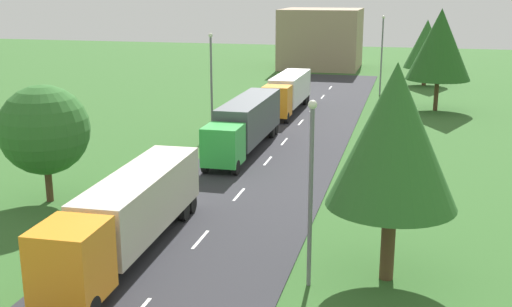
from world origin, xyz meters
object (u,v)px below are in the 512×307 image
(tree_ash, at_px, (440,44))
(truck_third, at_px, (246,123))
(lamppost_second, at_px, (311,185))
(tree_birch, at_px, (426,44))
(tree_elm, at_px, (394,136))
(tree_pine, at_px, (44,130))
(truck_second, at_px, (129,212))
(lamppost_third, at_px, (211,79))
(distant_building, at_px, (321,39))
(truck_fourth, at_px, (288,91))
(lamppost_fourth, at_px, (382,51))

(tree_ash, bearing_deg, truck_third, -125.26)
(lamppost_second, relative_size, tree_ash, 0.78)
(tree_birch, distance_m, tree_elm, 57.24)
(tree_birch, relative_size, tree_elm, 0.88)
(truck_third, xyz_separation_m, tree_pine, (-8.11, -14.04, 2.06))
(tree_pine, bearing_deg, truck_second, -37.21)
(truck_second, bearing_deg, lamppost_second, -7.67)
(lamppost_third, xyz_separation_m, distant_building, (2.39, 47.38, -0.28))
(truck_fourth, relative_size, tree_ash, 1.21)
(tree_birch, height_order, tree_ash, tree_ash)
(truck_fourth, distance_m, tree_pine, 31.25)
(tree_pine, bearing_deg, lamppost_fourth, 68.83)
(tree_birch, distance_m, distant_building, 21.19)
(lamppost_second, xyz_separation_m, lamppost_fourth, (0.21, 49.93, 0.57))
(tree_pine, xyz_separation_m, tree_elm, (19.50, -5.67, 2.00))
(lamppost_second, relative_size, lamppost_third, 0.93)
(truck_third, relative_size, lamppost_second, 1.75)
(truck_third, xyz_separation_m, truck_fourth, (0.13, 16.02, -0.08))
(truck_third, relative_size, tree_birch, 1.68)
(tree_birch, height_order, tree_pine, tree_birch)
(tree_ash, bearing_deg, distant_building, 117.13)
(tree_elm, xyz_separation_m, distant_building, (-13.17, 71.85, -1.82))
(tree_birch, bearing_deg, tree_pine, -112.75)
(truck_fourth, distance_m, tree_ash, 15.65)
(lamppost_fourth, height_order, tree_elm, tree_elm)
(truck_second, xyz_separation_m, truck_third, (0.29, 19.99, 0.09))
(truck_second, height_order, distant_building, distant_building)
(truck_fourth, height_order, tree_ash, tree_ash)
(lamppost_fourth, relative_size, tree_birch, 1.10)
(truck_third, bearing_deg, lamppost_fourth, 73.60)
(tree_elm, bearing_deg, lamppost_fourth, 93.44)
(lamppost_third, distance_m, tree_elm, 29.04)
(truck_third, xyz_separation_m, tree_elm, (11.39, -19.72, 4.07))
(truck_second, relative_size, lamppost_fourth, 1.52)
(tree_ash, bearing_deg, tree_pine, -123.20)
(tree_elm, xyz_separation_m, tree_ash, (3.06, 40.16, 0.34))
(lamppost_third, xyz_separation_m, tree_ash, (18.63, 15.69, 1.87))
(truck_second, xyz_separation_m, lamppost_second, (8.55, -1.15, 2.30))
(truck_second, xyz_separation_m, lamppost_third, (-3.89, 24.73, 2.61))
(truck_third, distance_m, lamppost_second, 22.80)
(truck_second, height_order, tree_elm, tree_elm)
(lamppost_fourth, height_order, tree_pine, lamppost_fourth)
(truck_fourth, bearing_deg, truck_second, -90.66)
(tree_birch, relative_size, tree_ash, 0.81)
(truck_third, relative_size, tree_ash, 1.37)
(lamppost_third, bearing_deg, truck_second, -81.07)
(tree_pine, height_order, tree_elm, tree_elm)
(lamppost_fourth, height_order, tree_birch, lamppost_fourth)
(lamppost_third, height_order, tree_pine, lamppost_third)
(truck_third, distance_m, truck_fourth, 16.02)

